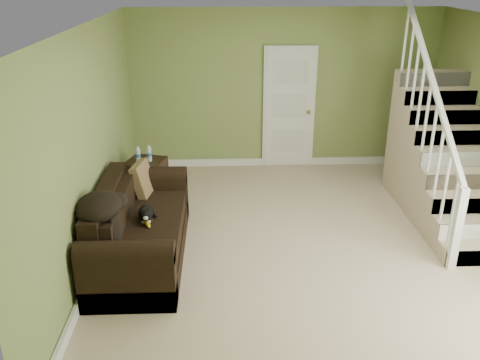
{
  "coord_description": "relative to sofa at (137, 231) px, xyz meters",
  "views": [
    {
      "loc": [
        -1.03,
        -5.46,
        3.16
      ],
      "look_at": [
        -0.81,
        0.08,
        0.83
      ],
      "focal_mm": 38.0,
      "sensor_mm": 36.0,
      "label": 1
    }
  ],
  "objects": [
    {
      "name": "throw_pillow",
      "position": [
        -0.02,
        0.78,
        0.33
      ],
      "size": [
        0.28,
        0.46,
        0.44
      ],
      "primitive_type": "cube",
      "rotation": [
        0.0,
        -0.24,
        -0.17
      ],
      "color": "#4E391F",
      "rests_on": "sofa"
    },
    {
      "name": "wall_back",
      "position": [
        2.02,
        2.97,
        0.97
      ],
      "size": [
        5.0,
        0.04,
        2.6
      ],
      "primitive_type": "cube",
      "color": "olive",
      "rests_on": "floor"
    },
    {
      "name": "wall_left",
      "position": [
        -0.48,
        0.22,
        0.97
      ],
      "size": [
        0.04,
        5.5,
        2.6
      ],
      "primitive_type": "cube",
      "color": "olive",
      "rests_on": "floor"
    },
    {
      "name": "sofa",
      "position": [
        0.0,
        0.0,
        0.0
      ],
      "size": [
        0.95,
        2.21,
        0.87
      ],
      "color": "black",
      "rests_on": "floor"
    },
    {
      "name": "baseboard_back",
      "position": [
        2.02,
        2.94,
        -0.27
      ],
      "size": [
        5.0,
        0.04,
        0.12
      ],
      "primitive_type": "cube",
      "color": "white",
      "rests_on": "floor"
    },
    {
      "name": "door",
      "position": [
        2.12,
        2.93,
        0.67
      ],
      "size": [
        0.86,
        0.12,
        2.02
      ],
      "color": "white",
      "rests_on": "floor"
    },
    {
      "name": "staircase",
      "position": [
        4.01,
        1.19,
        0.31
      ],
      "size": [
        1.0,
        2.51,
        2.82
      ],
      "color": "tan",
      "rests_on": "floor"
    },
    {
      "name": "floor",
      "position": [
        2.02,
        0.22,
        -0.33
      ],
      "size": [
        5.0,
        5.5,
        0.01
      ],
      "primitive_type": "cube",
      "color": "tan",
      "rests_on": "ground"
    },
    {
      "name": "ceiling",
      "position": [
        2.02,
        0.22,
        2.27
      ],
      "size": [
        5.0,
        5.5,
        0.01
      ],
      "primitive_type": "cube",
      "color": "white",
      "rests_on": "wall_back"
    },
    {
      "name": "banana",
      "position": [
        0.15,
        -0.14,
        0.16
      ],
      "size": [
        0.11,
        0.18,
        0.05
      ],
      "primitive_type": "ellipsoid",
      "rotation": [
        0.0,
        0.0,
        0.37
      ],
      "color": "gold",
      "rests_on": "sofa"
    },
    {
      "name": "baseboard_left",
      "position": [
        -0.45,
        0.22,
        -0.27
      ],
      "size": [
        0.04,
        5.5,
        0.12
      ],
      "primitive_type": "cube",
      "color": "white",
      "rests_on": "floor"
    },
    {
      "name": "cat",
      "position": [
        0.11,
        0.0,
        0.22
      ],
      "size": [
        0.24,
        0.45,
        0.22
      ],
      "rotation": [
        0.0,
        0.0,
        0.14
      ],
      "color": "black",
      "rests_on": "sofa"
    },
    {
      "name": "throw_blanket",
      "position": [
        -0.28,
        -0.51,
        0.57
      ],
      "size": [
        0.62,
        0.72,
        0.25
      ],
      "primitive_type": "ellipsoid",
      "rotation": [
        0.0,
        0.0,
        -0.3
      ],
      "color": "black",
      "rests_on": "sofa"
    },
    {
      "name": "wall_front",
      "position": [
        2.02,
        -2.53,
        0.97
      ],
      "size": [
        5.0,
        0.04,
        2.6
      ],
      "primitive_type": "cube",
      "color": "olive",
      "rests_on": "floor"
    },
    {
      "name": "side_table",
      "position": [
        -0.11,
        1.61,
        -0.02
      ],
      "size": [
        0.62,
        0.62,
        0.84
      ],
      "rotation": [
        0.0,
        0.0,
        -0.28
      ],
      "color": "black",
      "rests_on": "floor"
    }
  ]
}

